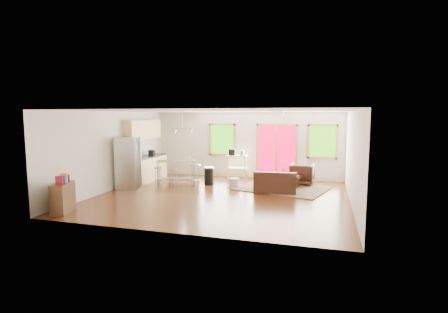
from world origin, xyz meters
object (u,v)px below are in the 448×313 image
(loveseat, at_px, (275,184))
(island, at_px, (176,168))
(rug, at_px, (282,188))
(armchair, at_px, (302,173))
(ottoman, at_px, (271,180))
(kitchen_cart, at_px, (237,159))
(refrigerator, at_px, (128,163))
(coffee_table, at_px, (286,177))

(loveseat, relative_size, island, 0.93)
(loveseat, bearing_deg, rug, 72.55)
(armchair, relative_size, ottoman, 1.47)
(armchair, height_order, kitchen_cart, kitchen_cart)
(rug, bearing_deg, loveseat, -102.12)
(refrigerator, xyz_separation_m, kitchen_cart, (3.07, 2.73, -0.07))
(armchair, distance_m, ottoman, 1.14)
(ottoman, distance_m, island, 3.40)
(armchair, relative_size, island, 0.56)
(armchair, xyz_separation_m, island, (-4.29, -1.32, 0.19))
(rug, height_order, armchair, armchair)
(coffee_table, height_order, ottoman, coffee_table)
(coffee_table, relative_size, refrigerator, 0.60)
(rug, relative_size, loveseat, 2.03)
(coffee_table, height_order, refrigerator, refrigerator)
(ottoman, bearing_deg, coffee_table, -18.26)
(armchair, relative_size, refrigerator, 0.48)
(loveseat, distance_m, refrigerator, 4.94)
(loveseat, distance_m, island, 3.58)
(refrigerator, height_order, island, refrigerator)
(kitchen_cart, bearing_deg, armchair, -8.61)
(rug, distance_m, armchair, 1.16)
(rug, distance_m, loveseat, 0.76)
(ottoman, bearing_deg, rug, -48.74)
(ottoman, relative_size, refrigerator, 0.33)
(rug, height_order, ottoman, ottoman)
(kitchen_cart, bearing_deg, refrigerator, -138.32)
(rug, distance_m, refrigerator, 5.27)
(ottoman, xyz_separation_m, island, (-3.24, -0.92, 0.42))
(armchair, distance_m, island, 4.49)
(rug, bearing_deg, ottoman, 131.26)
(rug, relative_size, armchair, 3.36)
(island, bearing_deg, coffee_table, 11.16)
(ottoman, height_order, refrigerator, refrigerator)
(armchair, bearing_deg, refrigerator, 26.09)
(rug, distance_m, island, 3.77)
(loveseat, bearing_deg, kitchen_cart, 126.46)
(loveseat, distance_m, kitchen_cart, 2.72)
(refrigerator, distance_m, island, 1.68)
(coffee_table, bearing_deg, loveseat, -102.46)
(ottoman, bearing_deg, island, -164.12)
(ottoman, xyz_separation_m, refrigerator, (-4.54, -1.95, 0.69))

